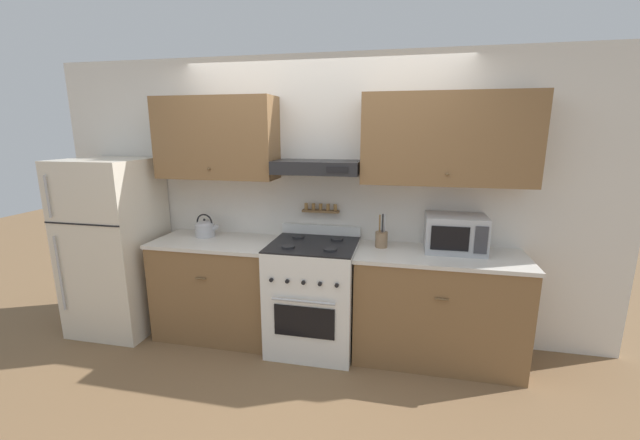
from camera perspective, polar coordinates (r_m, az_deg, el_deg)
ground_plane at (r=3.51m, az=-2.01°, el=-19.94°), size 16.00×16.00×0.00m
wall_back at (r=3.53m, az=1.02°, el=5.92°), size 5.20×0.46×2.55m
counter_left at (r=3.86m, az=-14.54°, el=-9.43°), size 1.12×0.63×0.92m
counter_right at (r=3.50m, az=16.66°, el=-11.99°), size 1.37×0.63×0.92m
stove_range at (r=3.52m, az=-0.96°, el=-10.91°), size 0.74×0.70×1.05m
refrigerator at (r=4.24m, az=-27.62°, el=-3.35°), size 0.75×0.75×1.65m
tea_kettle at (r=3.85m, az=-16.38°, el=-1.12°), size 0.23×0.18×0.22m
microwave at (r=3.42m, az=19.04°, el=-1.83°), size 0.48×0.36×0.30m
utensil_crock at (r=3.40m, az=8.92°, el=-2.68°), size 0.10×0.10×0.29m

